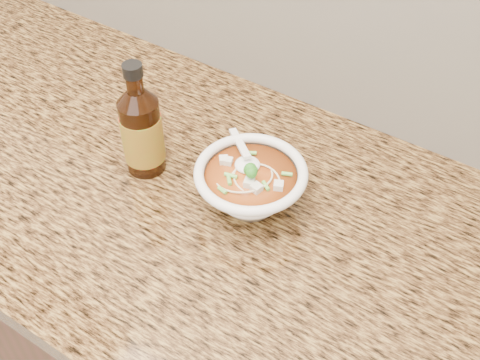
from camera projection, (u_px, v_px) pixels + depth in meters
The scene contains 4 objects.
cabinet at pixel (176, 316), 1.37m from camera, with size 4.00×0.65×0.86m, color #351F0F.
counter_slab at pixel (156, 177), 1.05m from camera, with size 4.00×0.68×0.04m, color olive.
soup_bowl at pixel (251, 187), 0.95m from camera, with size 0.18×0.18×0.10m.
hot_sauce_bottle at pixel (142, 131), 0.99m from camera, with size 0.07×0.07×0.21m.
Camera 1 is at (0.53, 1.13, 1.62)m, focal length 45.00 mm.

